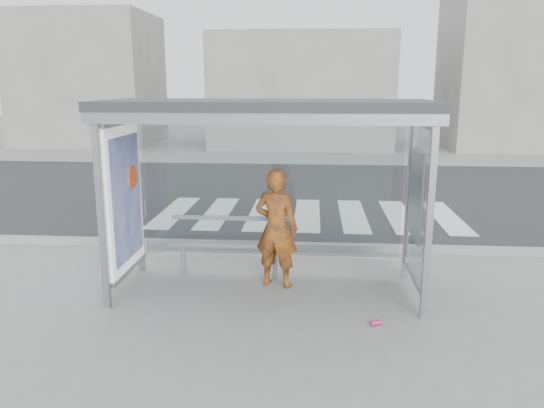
{
  "coord_description": "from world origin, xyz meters",
  "views": [
    {
      "loc": [
        0.62,
        -6.9,
        2.82
      ],
      "look_at": [
        0.06,
        0.2,
        1.21
      ],
      "focal_mm": 35.0,
      "sensor_mm": 36.0,
      "label": 1
    }
  ],
  "objects_px": {
    "bench": "(229,243)",
    "soda_can": "(376,323)",
    "bus_shelter": "(239,149)",
    "person": "(276,228)"
  },
  "relations": [
    {
      "from": "bench",
      "to": "soda_can",
      "type": "distance_m",
      "value": 2.52
    },
    {
      "from": "bus_shelter",
      "to": "bench",
      "type": "height_order",
      "value": "bus_shelter"
    },
    {
      "from": "bus_shelter",
      "to": "soda_can",
      "type": "bearing_deg",
      "value": -30.02
    },
    {
      "from": "bus_shelter",
      "to": "soda_can",
      "type": "xyz_separation_m",
      "value": [
        1.77,
        -1.02,
        -1.95
      ]
    },
    {
      "from": "person",
      "to": "soda_can",
      "type": "bearing_deg",
      "value": 151.09
    },
    {
      "from": "bench",
      "to": "soda_can",
      "type": "xyz_separation_m",
      "value": [
        2.0,
        -1.46,
        -0.5
      ]
    },
    {
      "from": "bus_shelter",
      "to": "person",
      "type": "height_order",
      "value": "bus_shelter"
    },
    {
      "from": "soda_can",
      "to": "bus_shelter",
      "type": "bearing_deg",
      "value": 149.98
    },
    {
      "from": "person",
      "to": "soda_can",
      "type": "height_order",
      "value": "person"
    },
    {
      "from": "bus_shelter",
      "to": "bench",
      "type": "relative_size",
      "value": 2.42
    }
  ]
}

